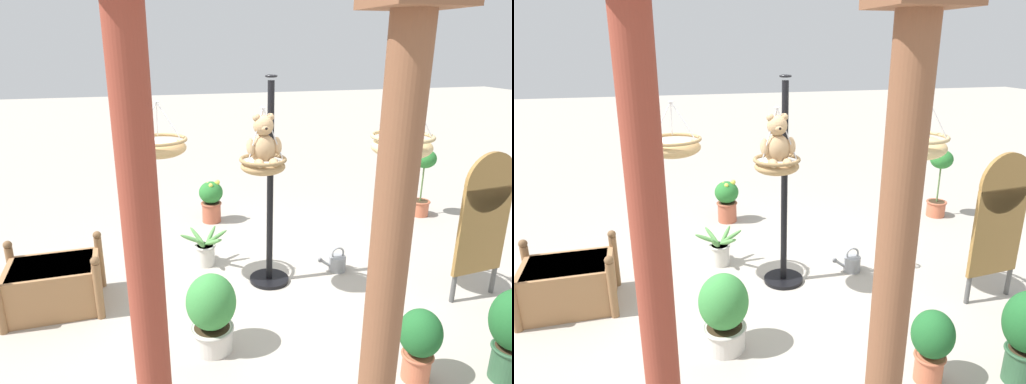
% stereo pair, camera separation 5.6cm
% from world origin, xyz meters
% --- Properties ---
extents(ground_plane, '(40.00, 40.00, 0.00)m').
position_xyz_m(ground_plane, '(0.00, 0.00, 0.00)').
color(ground_plane, '#A8A093').
extents(display_pole_central, '(0.44, 0.44, 2.28)m').
position_xyz_m(display_pole_central, '(-0.21, -0.04, 0.69)').
color(display_pole_central, black).
rests_on(display_pole_central, ground).
extents(hanging_basket_with_teddy, '(0.47, 0.47, 0.66)m').
position_xyz_m(hanging_basket_with_teddy, '(-0.06, 0.21, 1.44)').
color(hanging_basket_with_teddy, '#A37F51').
extents(teddy_bear, '(0.35, 0.31, 0.51)m').
position_xyz_m(teddy_bear, '(-0.06, 0.23, 1.65)').
color(teddy_bear, tan).
extents(hanging_basket_left_high, '(0.60, 0.60, 0.69)m').
position_xyz_m(hanging_basket_left_high, '(-1.34, 0.58, 1.64)').
color(hanging_basket_left_high, tan).
extents(hanging_basket_right_low, '(0.58, 0.58, 0.57)m').
position_xyz_m(hanging_basket_right_low, '(0.90, -0.29, 1.57)').
color(hanging_basket_right_low, tan).
extents(greenhouse_pillar_left, '(0.31, 0.31, 2.79)m').
position_xyz_m(greenhouse_pillar_left, '(0.12, 2.85, 1.35)').
color(greenhouse_pillar_left, brown).
rests_on(greenhouse_pillar_left, ground).
extents(greenhouse_pillar_right, '(0.35, 0.35, 2.94)m').
position_xyz_m(greenhouse_pillar_right, '(1.12, 2.30, 1.42)').
color(greenhouse_pillar_right, brown).
rests_on(greenhouse_pillar_right, ground).
extents(wooden_planter_box, '(0.98, 0.76, 0.66)m').
position_xyz_m(wooden_planter_box, '(2.04, -0.06, 0.26)').
color(wooden_planter_box, '#9E7047').
rests_on(wooden_planter_box, ground).
extents(potted_plant_tall_leafy, '(0.43, 0.43, 0.72)m').
position_xyz_m(potted_plant_tall_leafy, '(0.61, 0.99, 0.38)').
color(potted_plant_tall_leafy, beige).
rests_on(potted_plant_tall_leafy, ground).
extents(potted_plant_small_succulent, '(0.33, 0.33, 0.62)m').
position_xyz_m(potted_plant_small_succulent, '(-0.91, 1.78, 0.36)').
color(potted_plant_small_succulent, '#BC6042').
rests_on(potted_plant_small_succulent, ground).
extents(potted_plant_conical_shrub, '(0.34, 0.34, 1.05)m').
position_xyz_m(potted_plant_conical_shrub, '(-3.07, -1.44, 0.59)').
color(potted_plant_conical_shrub, '#BC6042').
rests_on(potted_plant_conical_shrub, ground).
extents(potted_plant_trailing_ivy, '(0.59, 0.49, 0.44)m').
position_xyz_m(potted_plant_trailing_ivy, '(0.43, -0.62, 0.19)').
color(potted_plant_trailing_ivy, beige).
rests_on(potted_plant_trailing_ivy, ground).
extents(potted_plant_broad_leaf, '(0.36, 0.36, 0.65)m').
position_xyz_m(potted_plant_broad_leaf, '(0.13, -2.00, 0.35)').
color(potted_plant_broad_leaf, '#AD563D').
rests_on(potted_plant_broad_leaf, ground).
extents(display_sign_board, '(0.62, 0.10, 1.58)m').
position_xyz_m(display_sign_board, '(-2.20, 0.84, 0.94)').
color(display_sign_board, olive).
rests_on(display_sign_board, ground).
extents(watering_can, '(0.35, 0.20, 0.30)m').
position_xyz_m(watering_can, '(-1.05, -0.08, 0.10)').
color(watering_can, gray).
rests_on(watering_can, ground).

